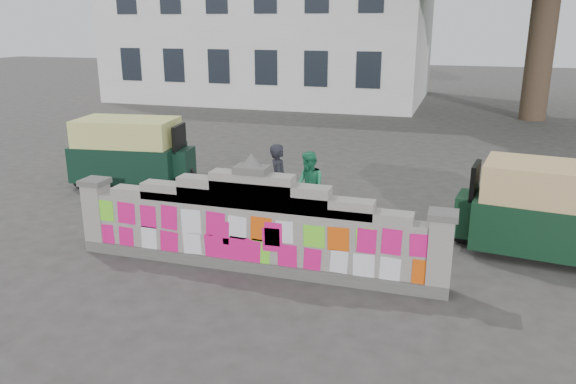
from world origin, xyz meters
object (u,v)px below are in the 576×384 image
(cyclist_bike, at_px, (279,209))
(rickshaw_right, at_px, (548,209))
(pedestrian, at_px, (309,187))
(rickshaw_left, at_px, (131,151))
(cyclist_rider, at_px, (279,194))

(cyclist_bike, relative_size, rickshaw_right, 0.55)
(pedestrian, bearing_deg, rickshaw_left, -141.59)
(cyclist_rider, height_order, pedestrian, cyclist_rider)
(cyclist_bike, height_order, pedestrian, pedestrian)
(cyclist_rider, distance_m, pedestrian, 0.86)
(cyclist_bike, bearing_deg, rickshaw_right, -110.08)
(cyclist_bike, relative_size, pedestrian, 1.16)
(rickshaw_left, bearing_deg, cyclist_bike, -31.68)
(cyclist_bike, distance_m, cyclist_rider, 0.31)
(cyclist_bike, height_order, cyclist_rider, cyclist_rider)
(pedestrian, height_order, rickshaw_right, rickshaw_right)
(pedestrian, distance_m, rickshaw_right, 4.53)
(cyclist_bike, bearing_deg, cyclist_rider, 171.31)
(pedestrian, height_order, rickshaw_left, rickshaw_left)
(cyclist_rider, distance_m, rickshaw_right, 4.91)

